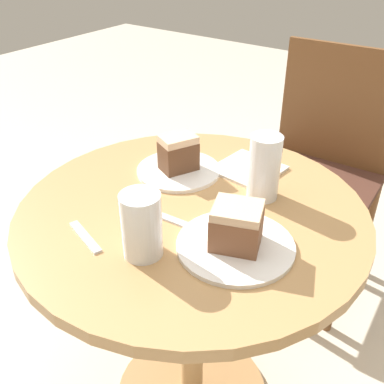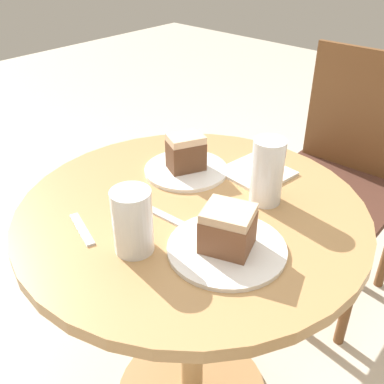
# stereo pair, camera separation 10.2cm
# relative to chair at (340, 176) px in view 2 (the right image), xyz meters

# --- Properties ---
(table) EXTENTS (0.81, 0.81, 0.72)m
(table) POSITION_rel_chair_xyz_m (-0.03, -0.76, 0.05)
(table) COLOR tan
(table) RESTS_ON ground_plane
(chair) EXTENTS (0.46, 0.44, 0.92)m
(chair) POSITION_rel_chair_xyz_m (0.00, 0.00, 0.00)
(chair) COLOR brown
(chair) RESTS_ON ground_plane
(plate_near) EXTENTS (0.24, 0.24, 0.01)m
(plate_near) POSITION_rel_chair_xyz_m (0.13, -0.83, 0.24)
(plate_near) COLOR white
(plate_near) RESTS_ON table
(plate_far) EXTENTS (0.22, 0.22, 0.01)m
(plate_far) POSITION_rel_chair_xyz_m (-0.15, -0.65, 0.24)
(plate_far) COLOR white
(plate_far) RESTS_ON table
(cake_slice_near) EXTENTS (0.12, 0.11, 0.09)m
(cake_slice_near) POSITION_rel_chair_xyz_m (0.13, -0.83, 0.28)
(cake_slice_near) COLOR brown
(cake_slice_near) RESTS_ON plate_near
(cake_slice_far) EXTENTS (0.10, 0.11, 0.09)m
(cake_slice_far) POSITION_rel_chair_xyz_m (-0.15, -0.65, 0.29)
(cake_slice_far) COLOR brown
(cake_slice_far) RESTS_ON plate_far
(glass_lemonade) EXTENTS (0.07, 0.07, 0.16)m
(glass_lemonade) POSITION_rel_chair_xyz_m (0.08, -0.63, 0.30)
(glass_lemonade) COLOR beige
(glass_lemonade) RESTS_ON table
(glass_water) EXTENTS (0.08, 0.08, 0.14)m
(glass_water) POSITION_rel_chair_xyz_m (-0.01, -0.95, 0.29)
(glass_water) COLOR silver
(glass_water) RESTS_ON table
(napkin_stack) EXTENTS (0.17, 0.17, 0.01)m
(napkin_stack) POSITION_rel_chair_xyz_m (-0.01, -0.53, 0.23)
(napkin_stack) COLOR silver
(napkin_stack) RESTS_ON table
(fork) EXTENTS (0.16, 0.03, 0.00)m
(fork) POSITION_rel_chair_xyz_m (-0.02, -0.83, 0.23)
(fork) COLOR silver
(fork) RESTS_ON table
(spoon) EXTENTS (0.12, 0.06, 0.00)m
(spoon) POSITION_rel_chair_xyz_m (-0.14, -0.99, 0.23)
(spoon) COLOR silver
(spoon) RESTS_ON table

